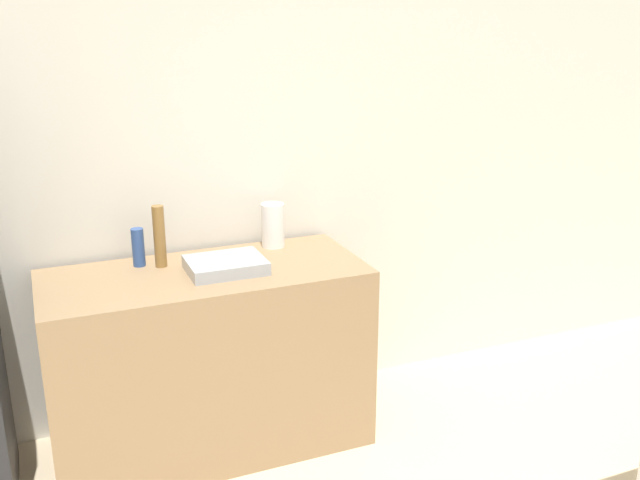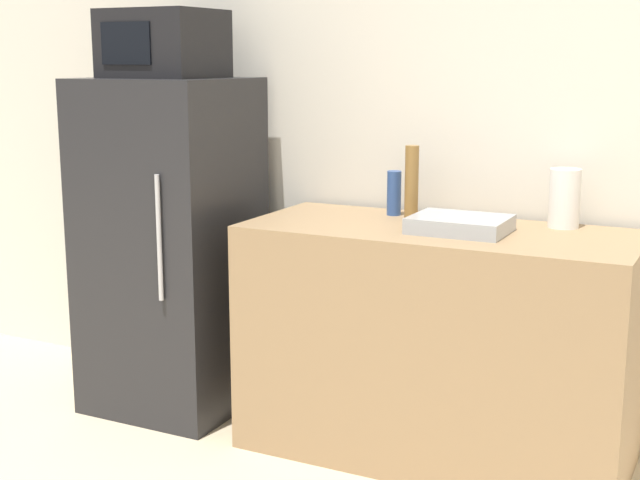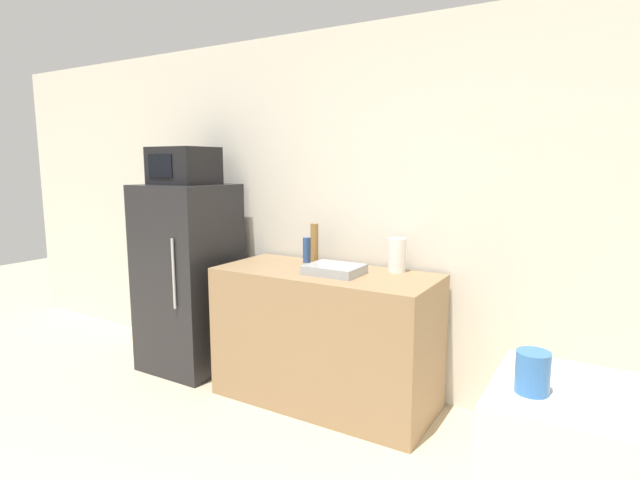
# 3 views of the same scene
# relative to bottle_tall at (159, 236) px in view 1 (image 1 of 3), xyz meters

# --- Properties ---
(wall_back) EXTENTS (8.00, 0.06, 2.60)m
(wall_back) POSITION_rel_bottle_tall_xyz_m (0.29, 0.25, 0.22)
(wall_back) COLOR silver
(wall_back) RESTS_ON ground_plane
(counter) EXTENTS (1.51, 0.66, 0.93)m
(counter) POSITION_rel_bottle_tall_xyz_m (0.17, -0.15, -0.61)
(counter) COLOR #937551
(counter) RESTS_ON ground_plane
(sink_basin) EXTENTS (0.36, 0.28, 0.06)m
(sink_basin) POSITION_rel_bottle_tall_xyz_m (0.27, -0.18, -0.12)
(sink_basin) COLOR #9EA3A8
(sink_basin) RESTS_ON counter
(bottle_tall) EXTENTS (0.06, 0.06, 0.30)m
(bottle_tall) POSITION_rel_bottle_tall_xyz_m (0.00, 0.00, 0.00)
(bottle_tall) COLOR olive
(bottle_tall) RESTS_ON counter
(bottle_short) EXTENTS (0.06, 0.06, 0.19)m
(bottle_short) POSITION_rel_bottle_tall_xyz_m (-0.10, 0.05, -0.06)
(bottle_short) COLOR #2D4C8C
(bottle_short) RESTS_ON counter
(paper_towel_roll) EXTENTS (0.12, 0.12, 0.23)m
(paper_towel_roll) POSITION_rel_bottle_tall_xyz_m (0.60, 0.09, -0.04)
(paper_towel_roll) COLOR white
(paper_towel_roll) RESTS_ON counter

